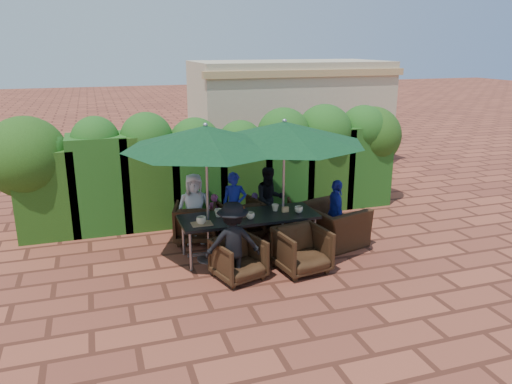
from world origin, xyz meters
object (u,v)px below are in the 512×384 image
object	(u,v)px
chair_far_mid	(239,216)
chair_far_right	(275,214)
chair_near_right	(302,248)
chair_end_right	(333,218)
chair_near_left	(239,257)
dining_table	(249,219)
chair_far_left	(196,220)
umbrella_left	(206,137)
umbrella_right	(284,133)

from	to	relation	value
chair_far_mid	chair_far_right	xyz separation A→B (m)	(0.78, 0.07, -0.06)
chair_near_right	chair_end_right	distance (m)	1.42
chair_far_mid	chair_near_left	world-z (taller)	chair_far_mid
chair_far_right	chair_near_right	bearing A→B (deg)	97.72
dining_table	chair_far_right	xyz separation A→B (m)	(0.87, 1.02, -0.32)
chair_far_left	chair_near_right	world-z (taller)	chair_near_right
umbrella_left	chair_far_left	size ratio (longest dim) A/B	3.43
umbrella_right	chair_end_right	xyz separation A→B (m)	(1.02, 0.00, -1.71)
chair_far_left	chair_far_right	distance (m)	1.66
chair_near_right	chair_far_left	bearing A→B (deg)	118.01
umbrella_left	chair_far_mid	size ratio (longest dim) A/B	3.46
umbrella_right	chair_near_right	xyz separation A→B (m)	(-0.02, -0.95, -1.80)
chair_far_left	chair_far_right	world-z (taller)	chair_far_left
dining_table	chair_far_right	distance (m)	1.38
chair_far_mid	chair_near_left	size ratio (longest dim) A/B	1.08
umbrella_left	chair_far_mid	xyz separation A→B (m)	(0.84, 0.95, -1.81)
chair_far_mid	chair_near_left	bearing A→B (deg)	63.14
umbrella_left	chair_far_mid	bearing A→B (deg)	48.35
umbrella_right	chair_far_mid	bearing A→B (deg)	121.60
chair_far_right	umbrella_left	bearing A→B (deg)	46.38
umbrella_right	chair_far_left	size ratio (longest dim) A/B	3.52
dining_table	chair_near_right	distance (m)	1.17
dining_table	chair_near_left	xyz separation A→B (m)	(-0.45, -0.89, -0.30)
umbrella_left	chair_near_left	bearing A→B (deg)	-71.63
chair_far_right	chair_near_left	bearing A→B (deg)	69.48
chair_far_left	chair_far_right	size ratio (longest dim) A/B	1.17
dining_table	chair_near_right	world-z (taller)	chair_near_right
chair_far_right	chair_near_left	world-z (taller)	chair_near_left
chair_far_mid	chair_near_right	world-z (taller)	chair_near_right
dining_table	umbrella_right	world-z (taller)	umbrella_right
chair_far_mid	chair_near_right	distance (m)	1.96
dining_table	chair_near_right	size ratio (longest dim) A/B	3.00
chair_near_left	chair_near_right	size ratio (longest dim) A/B	0.91
chair_far_mid	chair_far_right	size ratio (longest dim) A/B	1.16
dining_table	chair_near_right	bearing A→B (deg)	-55.47
umbrella_right	chair_end_right	bearing A→B (deg)	0.27
chair_near_right	umbrella_right	bearing A→B (deg)	80.12
chair_far_left	chair_near_right	distance (m)	2.39
chair_near_right	dining_table	bearing A→B (deg)	115.69
chair_far_mid	dining_table	bearing A→B (deg)	74.18
chair_far_right	chair_end_right	size ratio (longest dim) A/B	0.61
umbrella_right	chair_far_right	size ratio (longest dim) A/B	4.13
chair_near_left	chair_end_right	distance (m)	2.33
umbrella_right	chair_far_right	distance (m)	2.13
chair_far_right	chair_end_right	distance (m)	1.29
umbrella_right	chair_far_left	world-z (taller)	umbrella_right
umbrella_left	chair_near_right	distance (m)	2.46
umbrella_left	chair_end_right	distance (m)	2.98
dining_table	umbrella_right	xyz separation A→B (m)	(0.66, 0.01, 1.54)
umbrella_right	chair_far_mid	distance (m)	2.11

